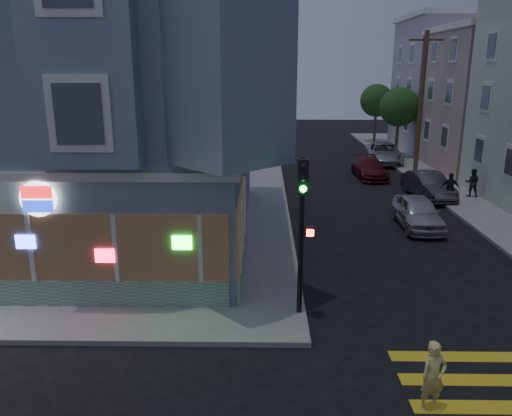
{
  "coord_description": "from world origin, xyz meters",
  "views": [
    {
      "loc": [
        1.78,
        -9.23,
        6.85
      ],
      "look_at": [
        1.52,
        7.2,
        2.22
      ],
      "focal_mm": 35.0,
      "sensor_mm": 36.0,
      "label": 1
    }
  ],
  "objects_px": {
    "street_tree_far": "(377,101)",
    "running_child": "(433,377)",
    "street_tree_near": "(399,107)",
    "parked_car_d": "(384,153)",
    "pedestrian_a": "(472,183)",
    "fire_hydrant": "(441,189)",
    "utility_pole": "(421,101)",
    "traffic_signal": "(303,211)",
    "parked_car_c": "(370,168)",
    "parked_car_a": "(418,212)",
    "pedestrian_b": "(450,188)",
    "parked_car_b": "(428,186)"
  },
  "relations": [
    {
      "from": "street_tree_far",
      "to": "running_child",
      "type": "bearing_deg",
      "value": -100.27
    },
    {
      "from": "street_tree_near",
      "to": "parked_car_d",
      "type": "bearing_deg",
      "value": -122.5
    },
    {
      "from": "running_child",
      "to": "pedestrian_a",
      "type": "height_order",
      "value": "pedestrian_a"
    },
    {
      "from": "fire_hydrant",
      "to": "pedestrian_a",
      "type": "bearing_deg",
      "value": 4.68
    },
    {
      "from": "street_tree_far",
      "to": "utility_pole",
      "type": "bearing_deg",
      "value": -90.82
    },
    {
      "from": "street_tree_near",
      "to": "traffic_signal",
      "type": "distance_m",
      "value": 28.08
    },
    {
      "from": "utility_pole",
      "to": "parked_car_c",
      "type": "bearing_deg",
      "value": -155.42
    },
    {
      "from": "parked_car_a",
      "to": "traffic_signal",
      "type": "distance_m",
      "value": 10.57
    },
    {
      "from": "running_child",
      "to": "traffic_signal",
      "type": "bearing_deg",
      "value": 106.98
    },
    {
      "from": "running_child",
      "to": "parked_car_c",
      "type": "height_order",
      "value": "running_child"
    },
    {
      "from": "utility_pole",
      "to": "street_tree_near",
      "type": "relative_size",
      "value": 1.7
    },
    {
      "from": "pedestrian_b",
      "to": "parked_car_c",
      "type": "distance_m",
      "value": 7.34
    },
    {
      "from": "pedestrian_a",
      "to": "parked_car_b",
      "type": "relative_size",
      "value": 0.36
    },
    {
      "from": "street_tree_far",
      "to": "pedestrian_a",
      "type": "relative_size",
      "value": 3.5
    },
    {
      "from": "pedestrian_a",
      "to": "parked_car_b",
      "type": "bearing_deg",
      "value": 15.36
    },
    {
      "from": "parked_car_c",
      "to": "parked_car_d",
      "type": "height_order",
      "value": "parked_car_d"
    },
    {
      "from": "street_tree_far",
      "to": "pedestrian_a",
      "type": "distance_m",
      "value": 21.14
    },
    {
      "from": "utility_pole",
      "to": "parked_car_b",
      "type": "distance_m",
      "value": 8.01
    },
    {
      "from": "street_tree_far",
      "to": "parked_car_a",
      "type": "bearing_deg",
      "value": -97.9
    },
    {
      "from": "parked_car_a",
      "to": "parked_car_d",
      "type": "xyz_separation_m",
      "value": [
        2.1,
        15.6,
        0.05
      ]
    },
    {
      "from": "running_child",
      "to": "parked_car_b",
      "type": "bearing_deg",
      "value": 57.44
    },
    {
      "from": "street_tree_far",
      "to": "fire_hydrant",
      "type": "distance_m",
      "value": 21.32
    },
    {
      "from": "street_tree_near",
      "to": "traffic_signal",
      "type": "bearing_deg",
      "value": -109.53
    },
    {
      "from": "pedestrian_b",
      "to": "fire_hydrant",
      "type": "xyz_separation_m",
      "value": [
        0.0,
        1.33,
        -0.33
      ]
    },
    {
      "from": "running_child",
      "to": "fire_hydrant",
      "type": "xyz_separation_m",
      "value": [
        6.04,
        17.27,
        -0.17
      ]
    },
    {
      "from": "street_tree_far",
      "to": "parked_car_a",
      "type": "xyz_separation_m",
      "value": [
        -3.6,
        -25.95,
        -3.24
      ]
    },
    {
      "from": "street_tree_far",
      "to": "parked_car_a",
      "type": "distance_m",
      "value": 26.4
    },
    {
      "from": "parked_car_d",
      "to": "fire_hydrant",
      "type": "bearing_deg",
      "value": -79.54
    },
    {
      "from": "fire_hydrant",
      "to": "utility_pole",
      "type": "bearing_deg",
      "value": 84.32
    },
    {
      "from": "utility_pole",
      "to": "parked_car_c",
      "type": "height_order",
      "value": "utility_pole"
    },
    {
      "from": "running_child",
      "to": "parked_car_a",
      "type": "bearing_deg",
      "value": 59.54
    },
    {
      "from": "parked_car_a",
      "to": "pedestrian_b",
      "type": "bearing_deg",
      "value": 54.27
    },
    {
      "from": "pedestrian_a",
      "to": "parked_car_b",
      "type": "xyz_separation_m",
      "value": [
        -2.3,
        0.15,
        -0.21
      ]
    },
    {
      "from": "parked_car_c",
      "to": "parked_car_b",
      "type": "bearing_deg",
      "value": -69.69
    },
    {
      "from": "street_tree_far",
      "to": "parked_car_d",
      "type": "height_order",
      "value": "street_tree_far"
    },
    {
      "from": "street_tree_near",
      "to": "fire_hydrant",
      "type": "height_order",
      "value": "street_tree_near"
    },
    {
      "from": "parked_car_a",
      "to": "utility_pole",
      "type": "bearing_deg",
      "value": 75.37
    },
    {
      "from": "pedestrian_a",
      "to": "parked_car_a",
      "type": "relative_size",
      "value": 0.37
    },
    {
      "from": "parked_car_b",
      "to": "parked_car_c",
      "type": "distance_m",
      "value": 5.61
    },
    {
      "from": "pedestrian_a",
      "to": "running_child",
      "type": "bearing_deg",
      "value": 85.09
    },
    {
      "from": "running_child",
      "to": "parked_car_b",
      "type": "relative_size",
      "value": 0.36
    },
    {
      "from": "pedestrian_b",
      "to": "street_tree_near",
      "type": "bearing_deg",
      "value": -75.08
    },
    {
      "from": "running_child",
      "to": "parked_car_a",
      "type": "distance_m",
      "value": 12.8
    },
    {
      "from": "street_tree_near",
      "to": "parked_car_d",
      "type": "distance_m",
      "value": 4.24
    },
    {
      "from": "parked_car_a",
      "to": "traffic_signal",
      "type": "height_order",
      "value": "traffic_signal"
    },
    {
      "from": "running_child",
      "to": "parked_car_c",
      "type": "distance_m",
      "value": 23.0
    },
    {
      "from": "street_tree_near",
      "to": "parked_car_b",
      "type": "height_order",
      "value": "street_tree_near"
    },
    {
      "from": "street_tree_far",
      "to": "running_child",
      "type": "relative_size",
      "value": 3.43
    },
    {
      "from": "utility_pole",
      "to": "pedestrian_b",
      "type": "bearing_deg",
      "value": -94.78
    },
    {
      "from": "street_tree_near",
      "to": "pedestrian_a",
      "type": "relative_size",
      "value": 3.5
    }
  ]
}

